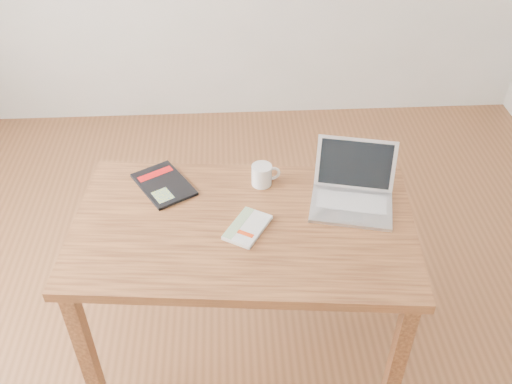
{
  "coord_description": "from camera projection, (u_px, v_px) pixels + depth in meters",
  "views": [
    {
      "loc": [
        -0.02,
        -1.55,
        2.17
      ],
      "look_at": [
        0.06,
        0.05,
        0.85
      ],
      "focal_mm": 40.0,
      "sensor_mm": 36.0,
      "label": 1
    }
  ],
  "objects": [
    {
      "name": "laptop",
      "position": [
        353.0,
        191.0,
        2.17
      ],
      "size": [
        0.36,
        0.35,
        0.21
      ],
      "rotation": [
        0.0,
        0.0,
        -0.23
      ],
      "color": "silver",
      "rests_on": "desk"
    },
    {
      "name": "room",
      "position": [
        213.0,
        75.0,
        1.71
      ],
      "size": [
        4.04,
        4.04,
        2.7
      ],
      "color": "brown",
      "rests_on": "ground"
    },
    {
      "name": "desk",
      "position": [
        244.0,
        241.0,
        2.15
      ],
      "size": [
        1.32,
        0.84,
        0.75
      ],
      "rotation": [
        0.0,
        0.0,
        -0.1
      ],
      "color": "brown",
      "rests_on": "ground"
    },
    {
      "name": "coffee_mug",
      "position": [
        262.0,
        175.0,
        2.25
      ],
      "size": [
        0.12,
        0.08,
        0.09
      ],
      "rotation": [
        0.0,
        0.0,
        0.16
      ],
      "color": "white",
      "rests_on": "desk"
    },
    {
      "name": "black_guidebook",
      "position": [
        164.0,
        184.0,
        2.26
      ],
      "size": [
        0.28,
        0.31,
        0.01
      ],
      "rotation": [
        0.0,
        0.0,
        0.54
      ],
      "color": "black",
      "rests_on": "desk"
    },
    {
      "name": "white_guidebook",
      "position": [
        247.0,
        227.0,
        2.07
      ],
      "size": [
        0.19,
        0.22,
        0.02
      ],
      "rotation": [
        0.0,
        0.0,
        -0.53
      ],
      "color": "silver",
      "rests_on": "desk"
    }
  ]
}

